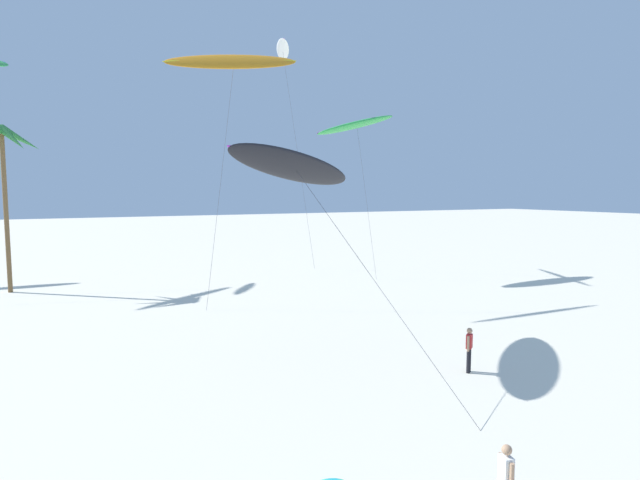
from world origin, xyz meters
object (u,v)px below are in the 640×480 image
object	(u,v)px
flying_kite_0	(283,50)
flying_kite_4	(357,125)
palm_tree_3	(4,150)
person_near_right	(469,348)
flying_kite_2	(296,167)
flying_kite_3	(234,62)
person_far_watcher	(506,480)

from	to	relation	value
flying_kite_0	flying_kite_4	size ratio (longest dim) A/B	1.45
palm_tree_3	person_near_right	distance (m)	31.38
flying_kite_2	flying_kite_3	size ratio (longest dim) A/B	0.77
flying_kite_3	person_far_watcher	bearing A→B (deg)	-95.25
palm_tree_3	flying_kite_4	distance (m)	24.68
palm_tree_3	person_far_watcher	bearing A→B (deg)	-71.95
person_far_watcher	flying_kite_4	bearing A→B (deg)	64.18
palm_tree_3	flying_kite_3	xyz separation A→B (m)	(12.74, -8.86, 5.09)
palm_tree_3	flying_kite_0	world-z (taller)	flying_kite_0
flying_kite_4	flying_kite_3	bearing A→B (deg)	-158.52
flying_kite_2	flying_kite_0	bearing A→B (deg)	67.91
flying_kite_0	person_far_watcher	size ratio (longest dim) A/B	11.87
flying_kite_0	person_near_right	distance (m)	33.16
palm_tree_3	flying_kite_3	bearing A→B (deg)	-34.80
palm_tree_3	flying_kite_3	world-z (taller)	flying_kite_3
flying_kite_0	flying_kite_3	size ratio (longest dim) A/B	1.24
flying_kite_3	person_near_right	world-z (taller)	flying_kite_3
flying_kite_4	person_near_right	world-z (taller)	flying_kite_4
flying_kite_3	palm_tree_3	bearing A→B (deg)	145.20
flying_kite_2	flying_kite_3	distance (m)	12.89
person_near_right	person_far_watcher	xyz separation A→B (m)	(-5.55, -6.89, -0.03)
flying_kite_3	person_near_right	bearing A→B (deg)	-78.56
person_near_right	palm_tree_3	bearing A→B (deg)	122.24
person_near_right	flying_kite_2	bearing A→B (deg)	127.09
flying_kite_3	flying_kite_4	xyz separation A→B (m)	(11.42, 4.49, -2.54)
palm_tree_3	person_near_right	xyz separation A→B (m)	(16.13, -25.56, -8.44)
palm_tree_3	flying_kite_0	distance (m)	22.74
flying_kite_4	person_far_watcher	size ratio (longest dim) A/B	8.18
flying_kite_4	person_near_right	size ratio (longest dim) A/B	7.94
person_near_right	person_far_watcher	world-z (taller)	person_near_right
flying_kite_3	flying_kite_2	bearing A→B (deg)	-95.10
flying_kite_3	person_far_watcher	distance (m)	27.30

